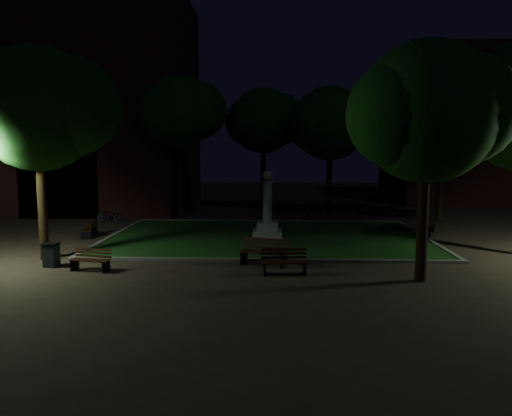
{
  "coord_description": "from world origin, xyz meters",
  "views": [
    {
      "loc": [
        0.41,
        -21.97,
        4.4
      ],
      "look_at": [
        -0.52,
        1.0,
        1.59
      ],
      "focal_mm": 35.0,
      "sensor_mm": 36.0,
      "label": 1
    }
  ],
  "objects": [
    {
      "name": "lamppost_ne",
      "position": [
        10.39,
        9.01,
        2.95
      ],
      "size": [
        1.18,
        0.28,
        4.17
      ],
      "color": "black",
      "rests_on": "ground"
    },
    {
      "name": "tree_ne",
      "position": [
        10.22,
        7.96,
        5.08
      ],
      "size": [
        4.85,
        3.96,
        7.07
      ],
      "color": "black",
      "rests_on": "ground"
    },
    {
      "name": "tree_nw",
      "position": [
        -10.46,
        10.03,
        6.46
      ],
      "size": [
        6.8,
        5.55,
        9.24
      ],
      "color": "black",
      "rests_on": "ground"
    },
    {
      "name": "bench_left_side",
      "position": [
        -8.73,
        1.88,
        0.38
      ],
      "size": [
        0.71,
        1.53,
        0.81
      ],
      "rotation": [
        0.0,
        0.0,
        -1.43
      ],
      "color": "black",
      "rests_on": "ground"
    },
    {
      "name": "bench_west_near",
      "position": [
        -6.2,
        -4.76,
        0.37
      ],
      "size": [
        1.5,
        0.76,
        0.78
      ],
      "rotation": [
        0.0,
        0.0,
        -0.19
      ],
      "color": "black",
      "rests_on": "ground"
    },
    {
      "name": "ground",
      "position": [
        0.0,
        0.0,
        0.0
      ],
      "size": [
        80.0,
        80.0,
        0.0
      ],
      "primitive_type": "plane",
      "color": "#3C2D23"
    },
    {
      "name": "trash_bin",
      "position": [
        -7.89,
        -4.21,
        0.45
      ],
      "size": [
        0.57,
        0.57,
        0.88
      ],
      "color": "black",
      "rests_on": "ground"
    },
    {
      "name": "tree_west",
      "position": [
        -8.59,
        -3.04,
        5.85
      ],
      "size": [
        5.88,
        4.8,
        8.26
      ],
      "color": "black",
      "rests_on": "ground"
    },
    {
      "name": "tree_north_wl",
      "position": [
        -5.42,
        8.69,
        6.54
      ],
      "size": [
        5.45,
        4.45,
        8.77
      ],
      "color": "black",
      "rests_on": "ground"
    },
    {
      "name": "lamppost_nw",
      "position": [
        -10.37,
        11.05,
        2.96
      ],
      "size": [
        1.18,
        0.28,
        4.2
      ],
      "color": "black",
      "rests_on": "ground"
    },
    {
      "name": "lawn_kerb",
      "position": [
        0.0,
        2.0,
        0.06
      ],
      "size": [
        15.4,
        10.4,
        0.12
      ],
      "color": "slate",
      "rests_on": "ground"
    },
    {
      "name": "bench_right_side",
      "position": [
        7.97,
        3.35,
        0.46
      ],
      "size": [
        1.3,
        1.88,
        0.98
      ],
      "rotation": [
        0.0,
        0.0,
        1.15
      ],
      "color": "black",
      "rests_on": "ground"
    },
    {
      "name": "bench_near_right",
      "position": [
        -0.02,
        -3.63,
        0.46
      ],
      "size": [
        1.9,
        1.12,
        0.99
      ],
      "rotation": [
        0.0,
        0.0,
        -0.29
      ],
      "color": "black",
      "rests_on": "ground"
    },
    {
      "name": "tree_far_north",
      "position": [
        -0.39,
        12.55,
        6.19
      ],
      "size": [
        5.48,
        4.48,
        8.43
      ],
      "color": "black",
      "rests_on": "ground"
    },
    {
      "name": "tree_extra",
      "position": [
        8.09,
        10.99,
        5.21
      ],
      "size": [
        4.99,
        4.08,
        7.25
      ],
      "color": "black",
      "rests_on": "ground"
    },
    {
      "name": "bench_near_left",
      "position": [
        0.71,
        -4.96,
        0.41
      ],
      "size": [
        1.63,
        0.68,
        0.87
      ],
      "rotation": [
        0.0,
        0.0,
        0.08
      ],
      "color": "black",
      "rests_on": "ground"
    },
    {
      "name": "building_far",
      "position": [
        18.0,
        20.0,
        6.0
      ],
      "size": [
        16.0,
        10.0,
        12.0
      ],
      "primitive_type": "cube",
      "color": "#512120",
      "rests_on": "ground"
    },
    {
      "name": "tree_se",
      "position": [
        5.3,
        -5.67,
        5.5
      ],
      "size": [
        5.58,
        4.56,
        7.79
      ],
      "color": "black",
      "rests_on": "ground"
    },
    {
      "name": "bench_far_side",
      "position": [
        3.06,
        9.31,
        0.4
      ],
      "size": [
        1.55,
        0.59,
        0.84
      ],
      "rotation": [
        0.0,
        0.0,
        3.11
      ],
      "color": "black",
      "rests_on": "ground"
    },
    {
      "name": "lawn",
      "position": [
        0.0,
        2.0,
        0.04
      ],
      "size": [
        15.0,
        10.0,
        0.08
      ],
      "primitive_type": "cube",
      "color": "#1A4515",
      "rests_on": "ground"
    },
    {
      "name": "monument",
      "position": [
        0.0,
        2.0,
        0.96
      ],
      "size": [
        1.4,
        1.4,
        3.2
      ],
      "color": "#9D988F",
      "rests_on": "lawn"
    },
    {
      "name": "bicycle",
      "position": [
        -9.32,
        6.55,
        0.44
      ],
      "size": [
        1.75,
        0.93,
        0.87
      ],
      "primitive_type": "imported",
      "rotation": [
        0.0,
        0.0,
        1.35
      ],
      "color": "black",
      "rests_on": "ground"
    },
    {
      "name": "tree_north_er",
      "position": [
        3.92,
        10.2,
        5.91
      ],
      "size": [
        5.79,
        4.73,
        8.27
      ],
      "color": "black",
      "rests_on": "ground"
    },
    {
      "name": "building_main",
      "position": [
        -15.86,
        13.79,
        7.38
      ],
      "size": [
        20.0,
        12.0,
        15.0
      ],
      "color": "#512120",
      "rests_on": "ground"
    }
  ]
}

